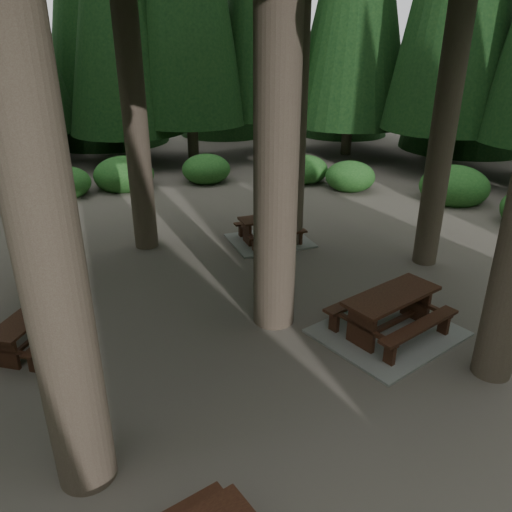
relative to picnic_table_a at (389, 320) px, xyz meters
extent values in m
plane|color=#514A42|center=(-2.85, 0.90, -0.32)|extent=(80.00, 80.00, 0.00)
cube|color=gray|center=(0.00, 0.00, -0.30)|extent=(3.28, 3.03, 0.05)
cube|color=black|center=(0.00, 0.00, 0.54)|extent=(2.22, 1.53, 0.07)
cube|color=black|center=(-0.26, 0.64, 0.20)|extent=(2.02, 1.05, 0.06)
cube|color=black|center=(0.26, -0.64, 0.20)|extent=(2.02, 1.05, 0.06)
cube|color=black|center=(-0.77, -0.32, 0.09)|extent=(0.33, 0.62, 0.83)
cube|color=black|center=(-0.77, -0.32, 0.16)|extent=(0.72, 1.58, 0.07)
cube|color=black|center=(0.77, 0.32, 0.09)|extent=(0.33, 0.62, 0.83)
cube|color=black|center=(0.77, 0.32, 0.16)|extent=(0.72, 1.58, 0.07)
cube|color=black|center=(0.00, 0.00, -0.12)|extent=(1.63, 0.74, 0.09)
cube|color=black|center=(-6.85, 1.31, 0.32)|extent=(1.25, 1.64, 0.05)
cube|color=black|center=(-7.30, 1.55, 0.06)|extent=(0.91, 1.46, 0.04)
cube|color=black|center=(-6.39, 1.07, 0.06)|extent=(0.91, 1.46, 0.04)
cube|color=black|center=(-7.13, 0.76, -0.01)|extent=(0.45, 0.28, 0.62)
cube|color=black|center=(-7.13, 0.76, 0.04)|extent=(1.13, 0.64, 0.05)
cube|color=black|center=(-6.56, 1.85, -0.01)|extent=(0.45, 0.28, 0.62)
cube|color=black|center=(-6.56, 1.85, 0.04)|extent=(1.13, 0.64, 0.05)
cube|color=black|center=(-6.85, 1.31, -0.17)|extent=(0.66, 1.17, 0.07)
cube|color=gray|center=(-0.91, 5.28, -0.30)|extent=(2.37, 2.03, 0.05)
cube|color=black|center=(-0.91, 5.28, 0.40)|extent=(1.78, 0.84, 0.06)
cube|color=black|center=(-0.96, 5.85, 0.11)|extent=(1.74, 0.41, 0.05)
cube|color=black|center=(-0.85, 4.71, 0.11)|extent=(1.74, 0.41, 0.05)
cube|color=black|center=(-1.59, 5.21, 0.02)|extent=(0.13, 0.53, 0.69)
cube|color=black|center=(-1.59, 5.21, 0.08)|extent=(0.22, 1.39, 0.06)
cube|color=black|center=(-0.22, 5.35, 0.02)|extent=(0.13, 0.53, 0.69)
cube|color=black|center=(-0.22, 5.35, 0.08)|extent=(0.22, 1.39, 0.06)
cube|color=black|center=(-0.91, 5.28, -0.15)|extent=(1.44, 0.22, 0.08)
ellipsoid|color=#215F20|center=(6.59, 7.35, 0.08)|extent=(2.42, 2.42, 1.49)
ellipsoid|color=#215F20|center=(3.58, 9.59, 0.08)|extent=(1.90, 1.90, 1.17)
ellipsoid|color=#215F20|center=(2.29, 11.07, 0.08)|extent=(1.84, 1.84, 1.13)
ellipsoid|color=#215F20|center=(-1.56, 12.15, 0.08)|extent=(1.95, 1.95, 1.20)
ellipsoid|color=#215F20|center=(-4.79, 12.11, 0.08)|extent=(2.31, 2.31, 1.42)
ellipsoid|color=#215F20|center=(-6.95, 11.46, 0.08)|extent=(1.93, 1.93, 1.19)
camera|label=1|loc=(-4.75, -7.52, 5.16)|focal=35.00mm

